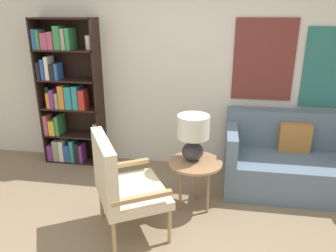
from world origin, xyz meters
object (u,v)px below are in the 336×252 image
at_px(armchair, 119,181).
at_px(couch, 294,162).
at_px(bookshelf, 66,97).
at_px(table_lamp, 193,134).
at_px(side_table, 195,166).

distance_m(armchair, couch, 2.12).
xyz_separation_m(bookshelf, table_lamp, (1.76, -0.84, -0.09)).
bearing_deg(armchair, table_lamp, 43.27).
bearing_deg(side_table, couch, 29.41).
relative_size(couch, side_table, 2.92).
relative_size(armchair, table_lamp, 2.01).
distance_m(couch, side_table, 1.29).
height_order(bookshelf, couch, bookshelf).
xyz_separation_m(bookshelf, side_table, (1.80, -0.88, -0.43)).
height_order(armchair, table_lamp, table_lamp).
relative_size(bookshelf, couch, 1.20).
bearing_deg(table_lamp, couch, 27.01).
relative_size(bookshelf, side_table, 3.49).
bearing_deg(bookshelf, couch, -5.06).
bearing_deg(armchair, side_table, 39.51).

